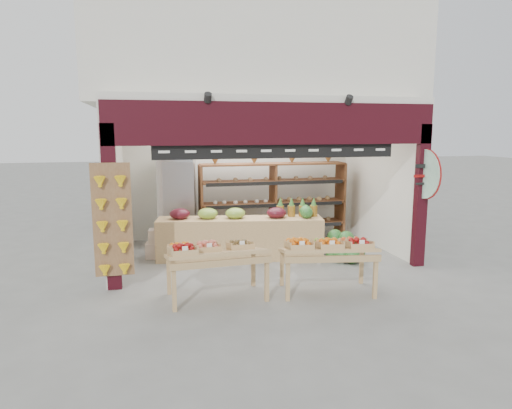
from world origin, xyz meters
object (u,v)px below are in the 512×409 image
object	(u,v)px
display_table_right	(327,247)
watermelon_pile	(344,249)
back_shelving	(273,188)
cardboard_stack	(168,247)
mid_counter	(240,236)
display_table_left	(209,251)
refrigerator	(178,201)

from	to	relation	value
display_table_right	watermelon_pile	world-z (taller)	display_table_right
back_shelving	cardboard_stack	distance (m)	2.79
cardboard_stack	mid_counter	bearing A→B (deg)	-16.16
back_shelving	display_table_right	xyz separation A→B (m)	(-0.09, -3.51, -0.48)
cardboard_stack	display_table_left	size ratio (longest dim) A/B	0.63
refrigerator	display_table_right	world-z (taller)	refrigerator
cardboard_stack	display_table_right	bearing A→B (deg)	-47.91
back_shelving	display_table_right	world-z (taller)	back_shelving
cardboard_stack	watermelon_pile	xyz separation A→B (m)	(3.36, -1.01, 0.01)
refrigerator	mid_counter	distance (m)	1.85
refrigerator	cardboard_stack	xyz separation A→B (m)	(-0.27, -0.97, -0.79)
display_table_right	refrigerator	bearing A→B (deg)	120.20
mid_counter	back_shelving	bearing A→B (deg)	51.17
refrigerator	back_shelving	bearing A→B (deg)	8.69
cardboard_stack	display_table_left	distance (m)	2.52
display_table_left	watermelon_pile	distance (m)	3.22
mid_counter	refrigerator	bearing A→B (deg)	129.19
watermelon_pile	display_table_right	bearing A→B (deg)	-122.41
back_shelving	display_table_left	size ratio (longest dim) A/B	2.20
cardboard_stack	display_table_left	world-z (taller)	display_table_left
cardboard_stack	display_table_right	xyz separation A→B (m)	(2.35, -2.60, 0.52)
cardboard_stack	watermelon_pile	world-z (taller)	cardboard_stack
back_shelving	cardboard_stack	size ratio (longest dim) A/B	3.50
refrigerator	watermelon_pile	distance (m)	3.75
back_shelving	refrigerator	xyz separation A→B (m)	(-2.17, 0.06, -0.22)
refrigerator	mid_counter	size ratio (longest dim) A/B	0.60
display_table_left	watermelon_pile	xyz separation A→B (m)	(2.85, 1.40, -0.51)
mid_counter	watermelon_pile	xyz separation A→B (m)	(1.97, -0.61, -0.23)
back_shelving	watermelon_pile	xyz separation A→B (m)	(0.92, -1.91, -1.00)
refrigerator	watermelon_pile	bearing A→B (deg)	-22.28
back_shelving	watermelon_pile	size ratio (longest dim) A/B	4.43
back_shelving	display_table_left	world-z (taller)	back_shelving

